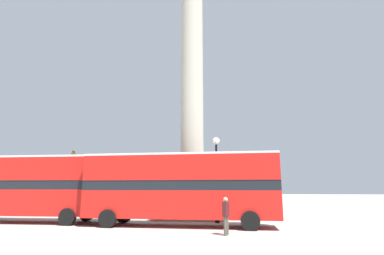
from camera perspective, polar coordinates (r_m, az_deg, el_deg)
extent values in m
plane|color=#ADA89E|center=(23.31, 0.00, -16.85)|extent=(200.00, 200.00, 0.00)
cube|color=#ADA593|center=(23.26, 0.00, -15.49)|extent=(4.99, 4.99, 1.11)
cube|color=#ADA593|center=(23.22, 0.00, -12.76)|extent=(3.60, 3.60, 1.11)
cube|color=#ADA593|center=(23.22, 0.00, -10.02)|extent=(2.20, 2.20, 1.11)
cylinder|color=#ADA593|center=(24.98, 0.00, 10.10)|extent=(1.81, 1.81, 16.08)
cube|color=red|center=(23.02, -29.55, -12.22)|extent=(11.05, 2.74, 1.60)
cube|color=black|center=(23.00, -29.28, -9.55)|extent=(11.05, 2.69, 0.55)
cube|color=red|center=(23.03, -29.03, -7.08)|extent=(11.05, 2.74, 1.45)
cube|color=silver|center=(23.09, -28.84, -5.15)|extent=(11.05, 2.74, 0.12)
cylinder|color=black|center=(22.21, -19.41, -15.19)|extent=(1.01, 0.32, 1.00)
cylinder|color=black|center=(19.96, -22.64, -15.44)|extent=(1.01, 0.32, 1.00)
cube|color=red|center=(18.09, -2.15, -14.30)|extent=(11.29, 2.67, 1.56)
cube|color=black|center=(18.07, -2.13, -10.95)|extent=(11.28, 2.62, 0.55)
cube|color=red|center=(18.11, -2.10, -7.81)|extent=(11.29, 2.67, 1.44)
cube|color=silver|center=(18.18, -2.09, -5.36)|extent=(11.29, 2.67, 0.12)
cylinder|color=black|center=(19.05, 10.76, -16.33)|extent=(1.01, 0.32, 1.00)
cylinder|color=black|center=(16.62, 11.05, -17.04)|extent=(1.01, 0.32, 1.00)
cylinder|color=black|center=(20.40, -12.85, -15.92)|extent=(1.01, 0.32, 1.00)
cylinder|color=black|center=(18.15, -15.76, -16.35)|extent=(1.01, 0.32, 1.00)
cube|color=#ADA593|center=(28.80, -22.24, -12.64)|extent=(3.61, 3.09, 2.37)
ellipsoid|color=brown|center=(28.84, -21.83, -7.21)|extent=(2.25, 1.60, 0.95)
cone|color=brown|center=(28.73, -19.81, -6.48)|extent=(1.05, 0.81, 1.00)
cylinder|color=brown|center=(28.91, -21.69, -5.38)|extent=(0.36, 0.36, 0.90)
sphere|color=brown|center=(28.97, -21.60, -4.22)|extent=(0.28, 0.28, 0.28)
cylinder|color=brown|center=(28.96, -20.60, -9.33)|extent=(0.20, 0.20, 1.08)
cylinder|color=brown|center=(28.44, -20.74, -9.29)|extent=(0.20, 0.20, 1.08)
cylinder|color=brown|center=(29.16, -23.19, -9.15)|extent=(0.20, 0.20, 1.08)
cylinder|color=brown|center=(28.64, -23.37, -9.11)|extent=(0.20, 0.20, 1.08)
cylinder|color=black|center=(20.07, 4.86, -17.09)|extent=(0.31, 0.31, 0.40)
cylinder|color=black|center=(19.98, 4.74, -10.45)|extent=(0.14, 0.14, 5.05)
sphere|color=white|center=(20.22, 4.61, -2.58)|extent=(0.49, 0.49, 0.49)
cylinder|color=#4C473D|center=(14.74, 6.33, -18.20)|extent=(0.14, 0.14, 0.85)
cylinder|color=#4C473D|center=(14.97, 6.70, -18.09)|extent=(0.14, 0.14, 0.85)
cube|color=#471919|center=(14.79, 6.45, -15.22)|extent=(0.33, 0.49, 0.67)
sphere|color=tan|center=(14.77, 6.41, -13.48)|extent=(0.23, 0.23, 0.23)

